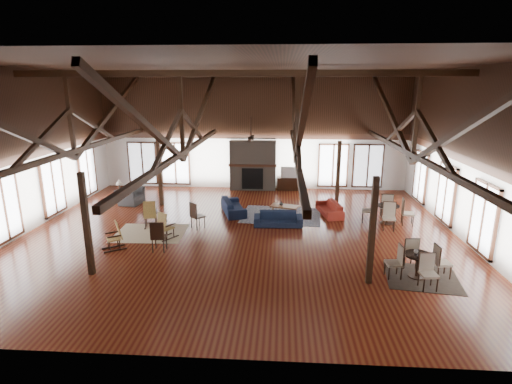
# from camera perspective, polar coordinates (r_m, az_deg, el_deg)

# --- Properties ---
(floor) EXTENTS (16.00, 16.00, 0.00)m
(floor) POSITION_cam_1_polar(r_m,az_deg,el_deg) (14.94, -2.32, -6.04)
(floor) COLOR #662D15
(floor) RESTS_ON ground
(ceiling) EXTENTS (16.00, 14.00, 0.02)m
(ceiling) POSITION_cam_1_polar(r_m,az_deg,el_deg) (13.97, -2.59, 17.61)
(ceiling) COLOR black
(ceiling) RESTS_ON wall_back
(wall_back) EXTENTS (16.00, 0.02, 6.00)m
(wall_back) POSITION_cam_1_polar(r_m,az_deg,el_deg) (21.06, -0.39, 8.55)
(wall_back) COLOR silver
(wall_back) RESTS_ON floor
(wall_front) EXTENTS (16.00, 0.02, 6.00)m
(wall_front) POSITION_cam_1_polar(r_m,az_deg,el_deg) (7.42, -8.25, -3.69)
(wall_front) COLOR silver
(wall_front) RESTS_ON floor
(wall_left) EXTENTS (0.02, 14.00, 6.00)m
(wall_left) POSITION_cam_1_polar(r_m,az_deg,el_deg) (16.98, -30.49, 4.94)
(wall_left) COLOR silver
(wall_left) RESTS_ON floor
(wall_right) EXTENTS (0.02, 14.00, 6.00)m
(wall_right) POSITION_cam_1_polar(r_m,az_deg,el_deg) (15.49, 28.55, 4.41)
(wall_right) COLOR silver
(wall_right) RESTS_ON floor
(roof_truss) EXTENTS (15.60, 14.07, 3.14)m
(roof_truss) POSITION_cam_1_polar(r_m,az_deg,el_deg) (14.02, -2.50, 9.53)
(roof_truss) COLOR black
(roof_truss) RESTS_ON wall_back
(post_grid) EXTENTS (8.16, 7.16, 3.05)m
(post_grid) POSITION_cam_1_polar(r_m,az_deg,el_deg) (14.47, -2.39, -0.39)
(post_grid) COLOR black
(post_grid) RESTS_ON floor
(fireplace) EXTENTS (2.50, 0.69, 2.60)m
(fireplace) POSITION_cam_1_polar(r_m,az_deg,el_deg) (20.99, -0.45, 3.80)
(fireplace) COLOR brown
(fireplace) RESTS_ON floor
(ceiling_fan) EXTENTS (1.60, 1.60, 0.75)m
(ceiling_fan) POSITION_cam_1_polar(r_m,az_deg,el_deg) (13.01, -0.75, 7.81)
(ceiling_fan) COLOR black
(ceiling_fan) RESTS_ON roof_truss
(sofa_navy_front) EXTENTS (1.92, 0.81, 0.55)m
(sofa_navy_front) POSITION_cam_1_polar(r_m,az_deg,el_deg) (15.77, 3.18, -3.84)
(sofa_navy_front) COLOR #131E36
(sofa_navy_front) RESTS_ON floor
(sofa_navy_left) EXTENTS (2.18, 1.36, 0.60)m
(sofa_navy_left) POSITION_cam_1_polar(r_m,az_deg,el_deg) (17.32, -3.24, -2.03)
(sofa_navy_left) COLOR #141D38
(sofa_navy_left) RESTS_ON floor
(sofa_orange) EXTENTS (1.94, 1.07, 0.54)m
(sofa_orange) POSITION_cam_1_polar(r_m,az_deg,el_deg) (17.37, 10.46, -2.32)
(sofa_orange) COLOR maroon
(sofa_orange) RESTS_ON floor
(coffee_table) EXTENTS (1.26, 0.88, 0.44)m
(coffee_table) POSITION_cam_1_polar(r_m,az_deg,el_deg) (16.94, 4.08, -2.14)
(coffee_table) COLOR brown
(coffee_table) RESTS_ON floor
(vase) EXTENTS (0.20, 0.20, 0.18)m
(vase) POSITION_cam_1_polar(r_m,az_deg,el_deg) (16.92, 3.62, -1.64)
(vase) COLOR #B2B2B2
(vase) RESTS_ON coffee_table
(armchair) EXTENTS (1.25, 1.14, 0.72)m
(armchair) POSITION_cam_1_polar(r_m,az_deg,el_deg) (19.51, -17.53, -0.57)
(armchair) COLOR #313234
(armchair) RESTS_ON floor
(side_table_lamp) EXTENTS (0.43, 0.43, 1.09)m
(side_table_lamp) POSITION_cam_1_polar(r_m,az_deg,el_deg) (19.98, -18.86, -0.16)
(side_table_lamp) COLOR black
(side_table_lamp) RESTS_ON floor
(rocking_chair_a) EXTENTS (0.60, 0.89, 1.06)m
(rocking_chair_a) POSITION_cam_1_polar(r_m,az_deg,el_deg) (16.07, -14.88, -3.14)
(rocking_chair_a) COLOR #A2813D
(rocking_chair_a) RESTS_ON floor
(rocking_chair_b) EXTENTS (0.77, 0.87, 1.00)m
(rocking_chair_b) POSITION_cam_1_polar(r_m,az_deg,el_deg) (14.71, -12.96, -4.82)
(rocking_chair_b) COLOR #A2813D
(rocking_chair_b) RESTS_ON floor
(rocking_chair_c) EXTENTS (0.85, 0.75, 0.97)m
(rocking_chair_c) POSITION_cam_1_polar(r_m,az_deg,el_deg) (14.30, -19.37, -5.95)
(rocking_chair_c) COLOR #A2813D
(rocking_chair_c) RESTS_ON floor
(side_chair_a) EXTENTS (0.63, 0.63, 1.06)m
(side_chair_a) POSITION_cam_1_polar(r_m,az_deg,el_deg) (15.46, -8.64, -3.06)
(side_chair_a) COLOR black
(side_chair_a) RESTS_ON floor
(side_chair_b) EXTENTS (0.47, 0.47, 1.08)m
(side_chair_b) POSITION_cam_1_polar(r_m,az_deg,el_deg) (13.57, -13.82, -5.88)
(side_chair_b) COLOR black
(side_chair_b) RESTS_ON floor
(cafe_table_near) EXTENTS (1.88, 1.88, 0.97)m
(cafe_table_near) POSITION_cam_1_polar(r_m,az_deg,el_deg) (12.48, 22.16, -9.18)
(cafe_table_near) COLOR black
(cafe_table_near) RESTS_ON floor
(cafe_table_far) EXTENTS (2.06, 2.06, 1.05)m
(cafe_table_far) POSITION_cam_1_polar(r_m,az_deg,el_deg) (16.75, 18.31, -2.56)
(cafe_table_far) COLOR black
(cafe_table_far) RESTS_ON floor
(cup_near) EXTENTS (0.14, 0.14, 0.10)m
(cup_near) POSITION_cam_1_polar(r_m,az_deg,el_deg) (12.44, 21.90, -7.89)
(cup_near) COLOR #B2B2B2
(cup_near) RESTS_ON cafe_table_near
(cup_far) EXTENTS (0.15, 0.15, 0.10)m
(cup_far) POSITION_cam_1_polar(r_m,az_deg,el_deg) (16.62, 18.71, -1.72)
(cup_far) COLOR #B2B2B2
(cup_far) RESTS_ON cafe_table_far
(tv_console) EXTENTS (1.32, 0.49, 0.66)m
(tv_console) POSITION_cam_1_polar(r_m,az_deg,el_deg) (21.23, 4.83, 1.22)
(tv_console) COLOR black
(tv_console) RESTS_ON floor
(television) EXTENTS (1.03, 0.18, 0.59)m
(television) POSITION_cam_1_polar(r_m,az_deg,el_deg) (21.09, 4.98, 2.87)
(television) COLOR #B2B2B2
(television) RESTS_ON tv_console
(rug_tan) EXTENTS (2.62, 2.09, 0.01)m
(rug_tan) POSITION_cam_1_polar(r_m,az_deg,el_deg) (15.54, -14.83, -5.69)
(rug_tan) COLOR tan
(rug_tan) RESTS_ON floor
(rug_navy) EXTENTS (3.49, 2.75, 0.01)m
(rug_navy) POSITION_cam_1_polar(r_m,az_deg,el_deg) (17.06, 3.63, -3.33)
(rug_navy) COLOR #192448
(rug_navy) RESTS_ON floor
(rug_dark) EXTENTS (2.23, 2.08, 0.01)m
(rug_dark) POSITION_cam_1_polar(r_m,az_deg,el_deg) (12.69, 22.61, -11.18)
(rug_dark) COLOR black
(rug_dark) RESTS_ON floor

